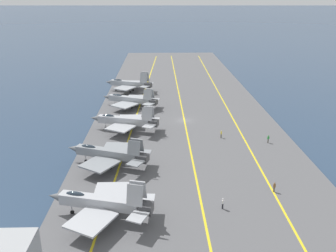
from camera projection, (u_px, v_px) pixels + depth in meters
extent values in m
plane|color=navy|center=(184.00, 122.00, 92.37)|extent=(2000.00, 2000.00, 0.00)
cube|color=#565659|center=(184.00, 121.00, 92.30)|extent=(224.52, 46.81, 0.40)
cube|color=yellow|center=(234.00, 120.00, 92.53)|extent=(202.05, 3.40, 0.01)
cube|color=yellow|center=(184.00, 120.00, 92.23)|extent=(202.07, 0.36, 0.01)
cube|color=yellow|center=(135.00, 121.00, 91.93)|extent=(201.83, 10.48, 0.01)
cube|color=#A8AAAF|center=(99.00, 202.00, 51.24)|extent=(4.46, 11.91, 1.63)
cone|color=#5B5E60|center=(55.00, 196.00, 52.65)|extent=(2.05, 2.55, 1.55)
cube|color=#38383A|center=(146.00, 208.00, 49.80)|extent=(2.29, 2.32, 1.39)
ellipsoid|color=#232D38|center=(75.00, 194.00, 51.71)|extent=(1.57, 3.02, 0.90)
cube|color=#A8AAAF|center=(91.00, 220.00, 47.94)|extent=(7.54, 7.26, 0.28)
cube|color=#A8AAAF|center=(111.00, 192.00, 54.75)|extent=(5.81, 5.13, 0.28)
cube|color=#A8AAAF|center=(135.00, 196.00, 48.46)|extent=(1.45, 2.41, 3.02)
cube|color=#A8AAAF|center=(138.00, 189.00, 50.03)|extent=(1.45, 2.41, 3.02)
cube|color=#A8AAAF|center=(138.00, 217.00, 47.87)|extent=(3.47, 3.19, 0.20)
cube|color=#A8AAAF|center=(147.00, 199.00, 51.93)|extent=(2.95, 2.44, 0.20)
cylinder|color=#B2B2B7|center=(72.00, 208.00, 52.75)|extent=(0.16, 0.16, 1.86)
cylinder|color=black|center=(72.00, 212.00, 52.98)|extent=(0.36, 0.64, 0.60)
cylinder|color=#B2B2B7|center=(104.00, 218.00, 50.56)|extent=(0.16, 0.16, 1.86)
cylinder|color=black|center=(105.00, 222.00, 50.78)|extent=(0.36, 0.64, 0.60)
cylinder|color=#B2B2B7|center=(110.00, 209.00, 52.65)|extent=(0.16, 0.16, 1.86)
cylinder|color=black|center=(110.00, 212.00, 52.88)|extent=(0.36, 0.64, 0.60)
cube|color=gray|center=(106.00, 153.00, 67.02)|extent=(5.56, 12.19, 1.61)
cone|color=#5B5E60|center=(73.00, 148.00, 69.06)|extent=(2.21, 2.71, 1.53)
cube|color=#38383A|center=(143.00, 158.00, 64.93)|extent=(2.40, 2.50, 1.37)
ellipsoid|color=#232D38|center=(89.00, 147.00, 67.82)|extent=(1.82, 3.13, 0.88)
cube|color=gray|center=(100.00, 164.00, 63.88)|extent=(7.58, 7.51, 0.28)
cube|color=gray|center=(117.00, 148.00, 70.29)|extent=(6.03, 5.81, 0.28)
cube|color=gray|center=(134.00, 148.00, 63.80)|extent=(1.56, 2.48, 2.66)
cube|color=gray|center=(137.00, 145.00, 65.31)|extent=(1.56, 2.48, 2.66)
cube|color=gray|center=(136.00, 163.00, 63.10)|extent=(3.58, 3.40, 0.20)
cube|color=gray|center=(145.00, 153.00, 67.04)|extent=(3.13, 2.75, 0.20)
cylinder|color=#B2B2B7|center=(86.00, 158.00, 68.93)|extent=(0.16, 0.16, 1.85)
cylinder|color=black|center=(86.00, 161.00, 69.14)|extent=(0.40, 0.64, 0.60)
cylinder|color=#B2B2B7|center=(110.00, 165.00, 66.26)|extent=(0.16, 0.16, 1.85)
cylinder|color=black|center=(111.00, 168.00, 66.48)|extent=(0.40, 0.64, 0.60)
cylinder|color=#B2B2B7|center=(116.00, 160.00, 68.27)|extent=(0.16, 0.16, 1.85)
cylinder|color=black|center=(116.00, 163.00, 68.49)|extent=(0.40, 0.64, 0.60)
cube|color=#A8AAAF|center=(124.00, 120.00, 84.31)|extent=(4.84, 12.57, 1.68)
cone|color=#5B5E60|center=(95.00, 118.00, 85.90)|extent=(2.15, 2.71, 1.60)
cube|color=#38383A|center=(154.00, 123.00, 82.69)|extent=(2.39, 2.46, 1.43)
ellipsoid|color=#232D38|center=(108.00, 116.00, 84.86)|extent=(1.68, 3.19, 0.93)
cube|color=#A8AAAF|center=(120.00, 128.00, 81.37)|extent=(7.00, 7.17, 0.28)
cube|color=#A8AAAF|center=(130.00, 118.00, 87.46)|extent=(5.08, 5.50, 0.28)
cube|color=#A8AAAF|center=(147.00, 114.00, 81.37)|extent=(1.49, 2.53, 2.93)
cube|color=#A8AAAF|center=(149.00, 112.00, 82.98)|extent=(1.49, 2.53, 2.93)
cube|color=#A8AAAF|center=(149.00, 126.00, 80.76)|extent=(3.54, 3.33, 0.20)
cube|color=#A8AAAF|center=(154.00, 120.00, 84.85)|extent=(2.99, 2.60, 0.20)
cylinder|color=#B2B2B7|center=(106.00, 126.00, 85.93)|extent=(0.16, 0.16, 1.77)
cylinder|color=black|center=(106.00, 128.00, 86.13)|extent=(0.37, 0.64, 0.60)
cylinder|color=#B2B2B7|center=(127.00, 129.00, 83.57)|extent=(0.16, 0.16, 1.77)
cylinder|color=black|center=(127.00, 132.00, 83.77)|extent=(0.37, 0.64, 0.60)
cylinder|color=#B2B2B7|center=(131.00, 126.00, 85.71)|extent=(0.16, 0.16, 1.77)
cylinder|color=black|center=(131.00, 128.00, 85.92)|extent=(0.37, 0.64, 0.60)
cube|color=#9EA3A8|center=(129.00, 99.00, 102.31)|extent=(6.42, 12.44, 1.62)
cone|color=#5B5E60|center=(107.00, 97.00, 104.82)|extent=(2.35, 2.83, 1.54)
cube|color=#38383A|center=(153.00, 102.00, 99.73)|extent=(2.52, 2.63, 1.38)
ellipsoid|color=#232D38|center=(117.00, 95.00, 103.35)|extent=(2.02, 3.22, 0.89)
cube|color=#9EA3A8|center=(125.00, 105.00, 99.09)|extent=(7.97, 7.92, 0.28)
cube|color=#9EA3A8|center=(136.00, 98.00, 105.60)|extent=(6.58, 6.35, 0.28)
cube|color=#9EA3A8|center=(147.00, 95.00, 98.68)|extent=(1.73, 2.57, 2.76)
cube|color=#9EA3A8|center=(150.00, 93.00, 100.17)|extent=(1.73, 2.57, 2.76)
cube|color=#9EA3A8|center=(148.00, 104.00, 97.97)|extent=(3.66, 3.55, 0.20)
cube|color=#9EA3A8|center=(155.00, 100.00, 101.84)|extent=(3.26, 2.97, 0.20)
cylinder|color=#B2B2B7|center=(115.00, 103.00, 104.46)|extent=(0.16, 0.16, 1.47)
cylinder|color=black|center=(115.00, 104.00, 104.61)|extent=(0.43, 0.64, 0.60)
cylinder|color=#B2B2B7|center=(132.00, 106.00, 101.42)|extent=(0.16, 0.16, 1.47)
cylinder|color=black|center=(132.00, 108.00, 101.57)|extent=(0.43, 0.64, 0.60)
cylinder|color=#B2B2B7|center=(135.00, 104.00, 103.40)|extent=(0.16, 0.16, 1.47)
cylinder|color=black|center=(135.00, 105.00, 103.55)|extent=(0.43, 0.64, 0.60)
cube|color=#9EA3A8|center=(128.00, 84.00, 118.31)|extent=(5.53, 12.09, 1.71)
cone|color=#5B5E60|center=(109.00, 82.00, 120.28)|extent=(2.28, 2.71, 1.63)
cube|color=#38383A|center=(148.00, 85.00, 116.30)|extent=(2.50, 2.50, 1.46)
ellipsoid|color=#232D38|center=(118.00, 80.00, 119.06)|extent=(1.84, 3.11, 0.94)
cube|color=#9EA3A8|center=(125.00, 88.00, 115.07)|extent=(7.66, 7.52, 0.28)
cube|color=#9EA3A8|center=(134.00, 83.00, 121.72)|extent=(6.13, 5.72, 0.28)
cube|color=#9EA3A8|center=(144.00, 78.00, 114.97)|extent=(1.70, 2.51, 3.33)
cube|color=#9EA3A8|center=(145.00, 77.00, 116.58)|extent=(1.70, 2.51, 3.33)
cube|color=#9EA3A8|center=(145.00, 87.00, 114.42)|extent=(3.56, 3.37, 0.20)
cube|color=#9EA3A8|center=(149.00, 83.00, 118.45)|extent=(3.12, 2.70, 0.20)
cylinder|color=#B2B2B7|center=(116.00, 88.00, 120.20)|extent=(0.16, 0.16, 1.89)
cylinder|color=black|center=(116.00, 90.00, 120.43)|extent=(0.40, 0.64, 0.60)
cylinder|color=#B2B2B7|center=(130.00, 90.00, 117.53)|extent=(0.16, 0.16, 1.89)
cylinder|color=black|center=(130.00, 92.00, 117.75)|extent=(0.40, 0.64, 0.60)
cylinder|color=#B2B2B7|center=(133.00, 88.00, 119.67)|extent=(0.16, 0.16, 1.89)
cylinder|color=black|center=(133.00, 90.00, 119.90)|extent=(0.40, 0.64, 0.60)
cylinder|color=#4C473D|center=(221.00, 136.00, 80.89)|extent=(0.24, 0.24, 0.90)
cube|color=yellow|center=(221.00, 133.00, 80.64)|extent=(0.43, 0.34, 0.52)
sphere|color=beige|center=(221.00, 131.00, 80.51)|extent=(0.22, 0.22, 0.22)
sphere|color=yellow|center=(221.00, 131.00, 80.49)|extent=(0.24, 0.24, 0.24)
cylinder|color=#232328|center=(223.00, 206.00, 54.18)|extent=(0.24, 0.24, 0.94)
cube|color=white|center=(223.00, 202.00, 53.92)|extent=(0.46, 0.44, 0.57)
sphere|color=beige|center=(223.00, 199.00, 53.77)|extent=(0.22, 0.22, 0.22)
sphere|color=white|center=(223.00, 199.00, 53.75)|extent=(0.24, 0.24, 0.24)
cylinder|color=#4C473D|center=(274.00, 189.00, 58.82)|extent=(0.24, 0.24, 0.87)
cube|color=brown|center=(274.00, 186.00, 58.56)|extent=(0.31, 0.41, 0.60)
sphere|color=tan|center=(275.00, 183.00, 58.41)|extent=(0.22, 0.22, 0.22)
sphere|color=brown|center=(275.00, 183.00, 58.39)|extent=(0.24, 0.24, 0.24)
cylinder|color=#4C473D|center=(268.00, 141.00, 78.17)|extent=(0.24, 0.24, 0.92)
cube|color=green|center=(268.00, 138.00, 77.91)|extent=(0.39, 0.45, 0.57)
sphere|color=tan|center=(269.00, 136.00, 77.76)|extent=(0.22, 0.22, 0.22)
sphere|color=green|center=(269.00, 136.00, 77.74)|extent=(0.24, 0.24, 0.24)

